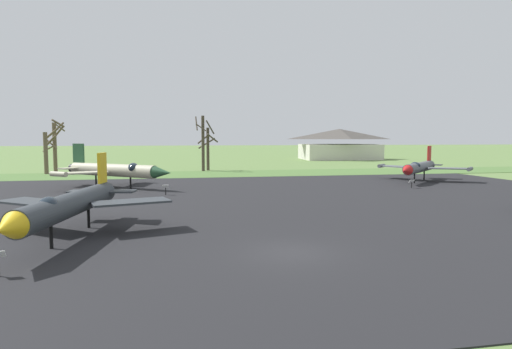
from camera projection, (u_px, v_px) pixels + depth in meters
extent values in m
plane|color=#607F42|center=(291.00, 253.00, 20.02)|extent=(600.00, 600.00, 0.00)
cube|color=black|center=(241.00, 205.00, 34.21)|extent=(72.84, 48.38, 0.05)
cube|color=#4F7437|center=(209.00, 174.00, 63.74)|extent=(132.84, 12.00, 0.06)
cylinder|color=#33383D|center=(71.00, 204.00, 22.89)|extent=(3.17, 10.98, 1.26)
cone|color=yellow|center=(6.00, 228.00, 16.81)|extent=(1.37, 1.46, 1.16)
cylinder|color=black|center=(107.00, 191.00, 28.59)|extent=(0.99, 0.84, 0.88)
ellipsoid|color=#19232D|center=(48.00, 206.00, 20.29)|extent=(0.88, 1.66, 0.83)
cube|color=#33383D|center=(33.00, 202.00, 24.39)|extent=(4.51, 4.09, 0.12)
cube|color=#33383D|center=(131.00, 202.00, 24.47)|extent=(4.59, 3.09, 0.12)
cube|color=yellow|center=(102.00, 168.00, 27.73)|extent=(0.39, 1.35, 1.93)
cube|color=#33383D|center=(84.00, 191.00, 27.72)|extent=(2.00, 1.48, 0.12)
cube|color=#33383D|center=(121.00, 191.00, 27.76)|extent=(2.00, 1.48, 0.12)
cylinder|color=black|center=(51.00, 238.00, 20.60)|extent=(0.17, 0.17, 1.18)
cylinder|color=black|center=(89.00, 219.00, 25.39)|extent=(0.17, 0.17, 1.18)
cylinder|color=#B7B293|center=(113.00, 170.00, 45.99)|extent=(9.78, 8.43, 1.34)
cone|color=#234C2D|center=(163.00, 173.00, 42.71)|extent=(2.43, 2.31, 1.23)
cylinder|color=black|center=(74.00, 168.00, 48.89)|extent=(1.16, 1.19, 0.94)
ellipsoid|color=#19232D|center=(133.00, 168.00, 44.54)|extent=(1.05, 1.97, 0.99)
cube|color=#B7B293|center=(83.00, 173.00, 43.84)|extent=(5.12, 3.72, 0.12)
cube|color=#B7B293|center=(127.00, 169.00, 49.08)|extent=(3.00, 4.99, 0.12)
cylinder|color=#B7B293|center=(59.00, 174.00, 42.10)|extent=(1.97, 1.75, 0.50)
cylinder|color=#B7B293|center=(137.00, 168.00, 51.42)|extent=(1.97, 1.75, 0.50)
cube|color=#234C2D|center=(79.00, 153.00, 48.33)|extent=(1.41, 1.21, 2.11)
cube|color=#B7B293|center=(69.00, 168.00, 47.32)|extent=(2.28, 2.38, 0.12)
cube|color=#B7B293|center=(89.00, 167.00, 49.59)|extent=(2.28, 2.38, 0.12)
cylinder|color=black|center=(131.00, 183.00, 44.88)|extent=(0.18, 0.18, 1.25)
cylinder|color=black|center=(96.00, 181.00, 47.32)|extent=(0.18, 0.18, 1.25)
cylinder|color=black|center=(166.00, 192.00, 40.13)|extent=(0.08, 0.08, 0.73)
cube|color=white|center=(166.00, 186.00, 40.09)|extent=(0.56, 0.25, 0.28)
cylinder|color=#565B60|center=(420.00, 167.00, 52.55)|extent=(8.45, 8.43, 1.23)
cone|color=red|center=(406.00, 170.00, 47.48)|extent=(1.93, 1.93, 1.14)
cylinder|color=black|center=(430.00, 165.00, 57.17)|extent=(1.09, 1.09, 0.86)
ellipsoid|color=#19232D|center=(415.00, 165.00, 50.77)|extent=(0.88, 1.65, 0.83)
cube|color=#565B60|center=(398.00, 167.00, 55.33)|extent=(3.90, 5.13, 0.12)
cube|color=#565B60|center=(448.00, 168.00, 52.04)|extent=(5.13, 3.91, 0.12)
cylinder|color=#565B60|center=(381.00, 166.00, 56.98)|extent=(1.72, 1.72, 0.46)
cylinder|color=#565B60|center=(470.00, 169.00, 51.10)|extent=(1.72, 1.72, 0.46)
cube|color=red|center=(429.00, 153.00, 56.38)|extent=(1.23, 1.23, 1.92)
cube|color=#565B60|center=(422.00, 164.00, 57.00)|extent=(1.76, 1.76, 0.12)
cube|color=#565B60|center=(436.00, 165.00, 55.97)|extent=(1.76, 1.76, 0.12)
cylinder|color=black|center=(414.00, 179.00, 50.71)|extent=(0.16, 0.16, 1.15)
cylinder|color=black|center=(424.00, 176.00, 54.60)|extent=(0.16, 0.16, 1.15)
cylinder|color=black|center=(412.00, 186.00, 45.52)|extent=(0.08, 0.08, 0.65)
cube|color=white|center=(412.00, 181.00, 45.48)|extent=(0.68, 0.39, 0.30)
cylinder|color=brown|center=(46.00, 153.00, 63.43)|extent=(0.59, 0.59, 6.17)
cylinder|color=brown|center=(52.00, 133.00, 64.33)|extent=(2.36, 1.82, 1.73)
cylinder|color=brown|center=(48.00, 149.00, 64.19)|extent=(1.74, 0.58, 1.02)
cylinder|color=brown|center=(51.00, 140.00, 64.21)|extent=(2.02, 1.51, 1.74)
cylinder|color=brown|center=(55.00, 148.00, 66.59)|extent=(0.58, 0.58, 7.68)
cylinder|color=brown|center=(60.00, 126.00, 67.12)|extent=(1.66, 1.59, 1.21)
cylinder|color=brown|center=(60.00, 127.00, 66.07)|extent=(1.13, 2.04, 1.24)
cylinder|color=brown|center=(58.00, 123.00, 65.78)|extent=(1.63, 1.80, 1.25)
cylinder|color=brown|center=(51.00, 144.00, 65.70)|extent=(1.82, 0.81, 1.55)
cylinder|color=brown|center=(59.00, 132.00, 67.24)|extent=(1.89, 1.30, 1.87)
cylinder|color=#42382D|center=(203.00, 144.00, 69.05)|extent=(0.49, 0.49, 8.85)
cylinder|color=#42382D|center=(196.00, 123.00, 68.54)|extent=(0.30, 2.18, 2.31)
cylinder|color=#42382D|center=(203.00, 140.00, 69.73)|extent=(1.68, 0.29, 1.40)
cylinder|color=#42382D|center=(201.00, 127.00, 68.04)|extent=(1.65, 0.93, 1.26)
cylinder|color=#42382D|center=(208.00, 149.00, 71.35)|extent=(0.49, 0.49, 7.02)
cylinder|color=#42382D|center=(213.00, 138.00, 70.47)|extent=(2.00, 1.65, 1.50)
cylinder|color=#42382D|center=(207.00, 143.00, 72.59)|extent=(2.87, 0.42, 1.89)
cylinder|color=#42382D|center=(210.00, 127.00, 70.49)|extent=(1.56, 0.96, 2.28)
cube|color=beige|center=(339.00, 152.00, 108.86)|extent=(19.20, 14.37, 3.77)
pyramid|color=#4C4742|center=(339.00, 134.00, 108.49)|extent=(20.16, 15.09, 2.56)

